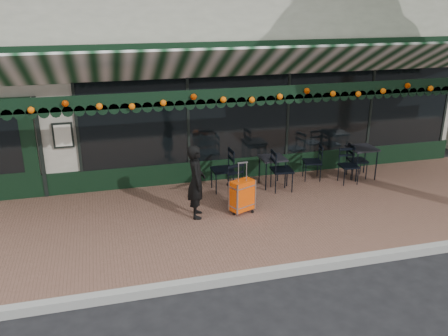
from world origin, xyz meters
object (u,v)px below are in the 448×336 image
object	(u,v)px
woman	(196,182)
chair_b_left	(222,170)
cafe_table_a	(362,150)
chair_a_front	(349,166)
cafe_table_b	(273,160)
chair_a_right	(357,161)
suitcase	(242,196)
chair_b_front	(240,186)
chair_b_right	(282,170)
chair_a_left	(312,162)

from	to	relation	value
woman	chair_b_left	distance (m)	1.46
cafe_table_a	chair_a_front	size ratio (longest dim) A/B	0.92
cafe_table_b	chair_a_right	world-z (taller)	chair_a_right
cafe_table_b	chair_a_front	xyz separation A→B (m)	(1.77, -0.30, -0.21)
suitcase	cafe_table_a	distance (m)	3.55
woman	chair_b_front	xyz separation A→B (m)	(0.98, 0.26, -0.30)
chair_a_right	chair_a_front	size ratio (longest dim) A/B	1.03
suitcase	chair_b_front	distance (m)	0.34
chair_b_front	chair_b_left	bearing A→B (deg)	83.31
woman	chair_a_right	bearing A→B (deg)	-65.23
chair_a_front	chair_b_front	size ratio (longest dim) A/B	0.94
cafe_table_b	chair_a_right	distance (m)	2.16
chair_a_front	chair_b_right	xyz separation A→B (m)	(-1.66, -0.01, 0.06)
chair_b_left	cafe_table_b	bearing A→B (deg)	87.62
cafe_table_a	chair_b_right	distance (m)	2.16
chair_a_right	chair_b_front	size ratio (longest dim) A/B	0.96
suitcase	chair_a_right	bearing A→B (deg)	-3.43
woman	cafe_table_a	bearing A→B (deg)	-65.73
cafe_table_b	chair_b_left	xyz separation A→B (m)	(-1.18, 0.02, -0.14)
cafe_table_a	chair_a_left	distance (m)	1.23
woman	cafe_table_b	distance (m)	2.31
woman	chair_a_left	bearing A→B (deg)	-57.47
chair_a_front	chair_a_left	bearing A→B (deg)	152.56
chair_b_left	chair_b_front	size ratio (longest dim) A/B	1.10
cafe_table_b	chair_b_front	size ratio (longest dim) A/B	0.79
chair_a_left	chair_b_right	distance (m)	1.04
woman	chair_a_front	size ratio (longest dim) A/B	1.79
chair_a_left	cafe_table_a	bearing A→B (deg)	95.66
chair_a_right	chair_b_front	world-z (taller)	chair_b_front
cafe_table_b	chair_b_left	world-z (taller)	chair_b_left
woman	chair_a_left	world-z (taller)	woman
suitcase	chair_a_right	xyz separation A→B (m)	(3.24, 1.18, 0.06)
suitcase	cafe_table_a	bearing A→B (deg)	-4.16
chair_a_left	chair_b_left	bearing A→B (deg)	-72.52
chair_b_front	chair_b_right	bearing A→B (deg)	11.14
chair_a_left	chair_b_front	size ratio (longest dim) A/B	0.98
chair_a_right	chair_b_front	bearing A→B (deg)	111.67
cafe_table_a	cafe_table_b	size ratio (longest dim) A/B	1.10
chair_a_left	chair_b_front	bearing A→B (deg)	-49.29
cafe_table_a	chair_a_left	xyz separation A→B (m)	(-1.19, 0.18, -0.25)
chair_a_left	chair_a_front	distance (m)	0.84
cafe_table_b	chair_a_left	distance (m)	1.08
cafe_table_b	chair_a_right	bearing A→B (deg)	-0.69
woman	chair_a_left	xyz separation A→B (m)	(3.06, 1.29, -0.30)
suitcase	chair_b_right	size ratio (longest dim) A/B	1.14
chair_a_left	chair_a_front	size ratio (longest dim) A/B	1.05
chair_a_right	chair_b_left	bearing A→B (deg)	95.69
woman	chair_b_right	distance (m)	2.29
chair_a_right	chair_a_left	bearing A→B (deg)	87.83
chair_a_right	suitcase	bearing A→B (deg)	116.57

